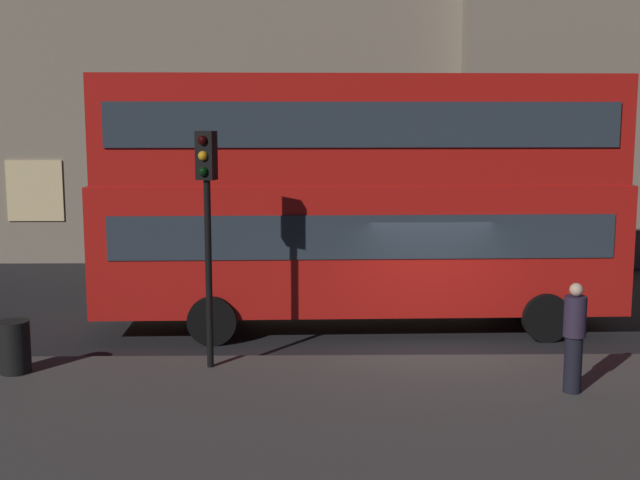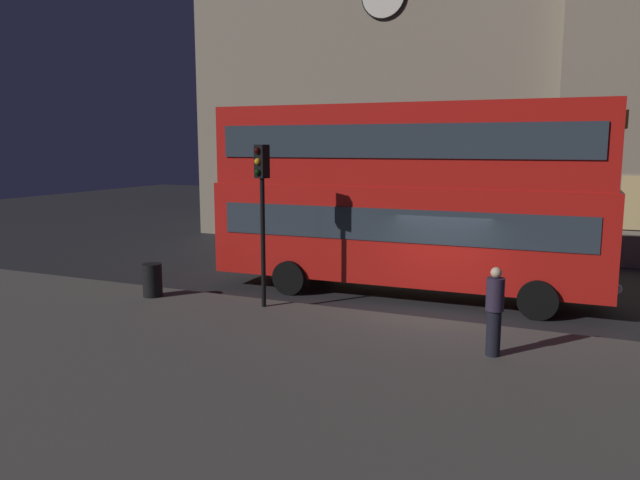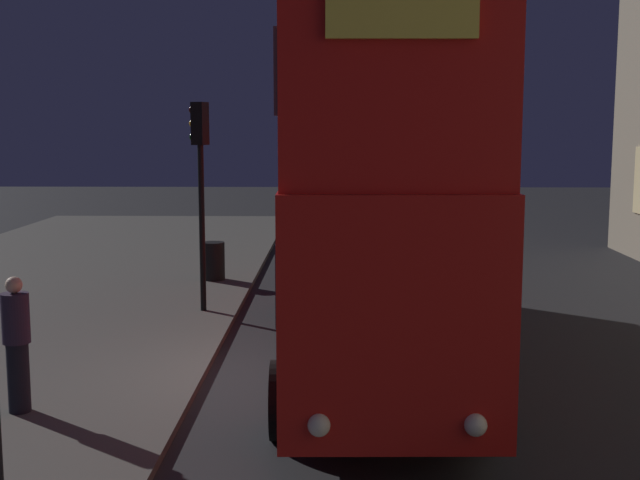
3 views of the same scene
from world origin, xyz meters
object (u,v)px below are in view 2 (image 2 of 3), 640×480
object	(u,v)px
double_decker_bus	(405,191)
litter_bin	(152,280)
pedestrian	(494,310)
traffic_light_near_kerb	(262,192)

from	to	relation	value
double_decker_bus	litter_bin	xyz separation A→B (m)	(-6.28, -3.52, -2.45)
double_decker_bus	pedestrian	bearing A→B (deg)	-56.84
pedestrian	litter_bin	world-z (taller)	pedestrian
double_decker_bus	traffic_light_near_kerb	xyz separation A→B (m)	(-2.87, -3.25, 0.12)
double_decker_bus	pedestrian	xyz separation A→B (m)	(3.24, -4.71, -1.98)
traffic_light_near_kerb	litter_bin	size ratio (longest dim) A/B	4.54
traffic_light_near_kerb	litter_bin	distance (m)	4.28
double_decker_bus	pedestrian	world-z (taller)	double_decker_bus
double_decker_bus	litter_bin	size ratio (longest dim) A/B	12.19
litter_bin	double_decker_bus	bearing A→B (deg)	29.28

